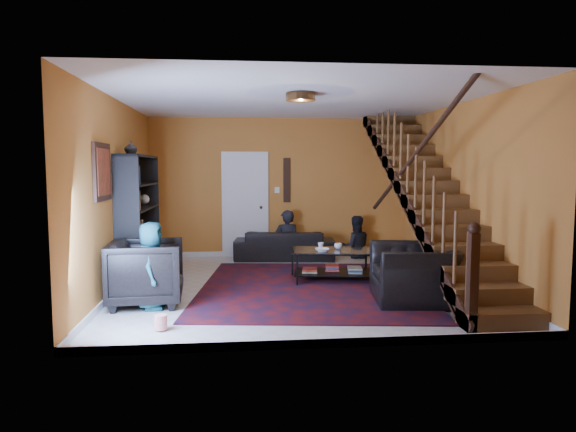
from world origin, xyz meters
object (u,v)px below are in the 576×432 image
(sofa, at_px, (284,245))
(armchair_left, at_px, (146,272))
(bookshelf, at_px, (139,221))
(armchair_right, at_px, (413,274))
(coffee_table, at_px, (333,263))

(sofa, distance_m, armchair_left, 3.83)
(bookshelf, relative_size, armchair_right, 1.72)
(bookshelf, bearing_deg, coffee_table, -5.36)
(armchair_left, distance_m, coffee_table, 2.98)
(armchair_right, relative_size, coffee_table, 0.83)
(sofa, distance_m, armchair_right, 3.65)
(bookshelf, xyz_separation_m, armchair_right, (3.90, -1.66, -0.59))
(bookshelf, xyz_separation_m, sofa, (2.47, 1.70, -0.68))
(bookshelf, distance_m, sofa, 3.07)
(sofa, bearing_deg, coffee_table, 113.13)
(armchair_right, bearing_deg, coffee_table, -141.83)
(armchair_left, xyz_separation_m, armchair_right, (3.55, -0.16, -0.05))
(coffee_table, bearing_deg, armchair_right, -58.73)
(bookshelf, relative_size, armchair_left, 2.11)
(coffee_table, bearing_deg, sofa, 106.96)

